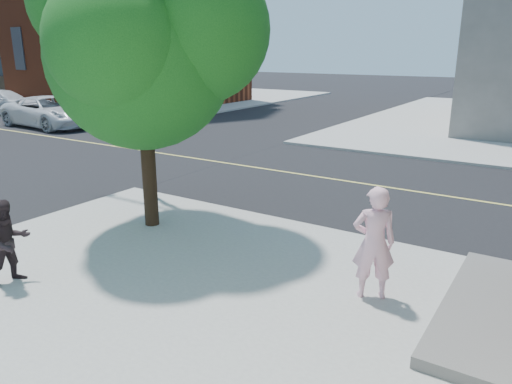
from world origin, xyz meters
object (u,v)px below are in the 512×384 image
Objects in this scene: man_on_phone at (374,243)px; street_tree at (144,34)px; pedestrian at (9,242)px; signal_pole at (86,55)px; car_b at (4,102)px; car_a at (50,112)px.

street_tree reaches higher than man_on_phone.
man_on_phone reaches higher than pedestrian.
car_b is at bearing 132.62° from signal_pole.
street_tree is (-5.45, 0.59, 3.33)m from man_on_phone.
car_b is at bearing 65.66° from pedestrian.
man_on_phone is 0.41× the size of signal_pole.
car_b is (-19.45, 8.70, -3.16)m from signal_pole.
street_tree is 4.40m from signal_pole.
man_on_phone reaches higher than car_a.
pedestrian is at bearing -123.93° from car_a.
signal_pole is 14.15m from car_a.
street_tree is 18.50m from car_a.
man_on_phone is at bearing -6.16° from street_tree.
pedestrian is 27.24m from car_b.
street_tree reaches higher than car_a.
signal_pole is at bearing 43.91° from pedestrian.
car_a reaches higher than pedestrian.
signal_pole is at bearing -116.71° from car_a.
street_tree is 25.94m from car_b.
man_on_phone is 23.34m from car_a.
signal_pole is 0.78× the size of car_a.
signal_pole is at bearing -41.56° from man_on_phone.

